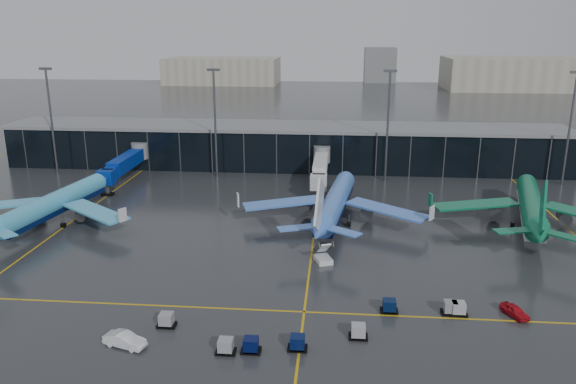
# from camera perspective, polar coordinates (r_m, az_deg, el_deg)

# --- Properties ---
(ground) EXTENTS (600.00, 600.00, 0.00)m
(ground) POSITION_cam_1_polar(r_m,az_deg,el_deg) (86.85, -4.38, -7.07)
(ground) COLOR #282B2D
(ground) RESTS_ON ground
(terminal_pier) EXTENTS (142.00, 17.00, 10.70)m
(terminal_pier) POSITION_cam_1_polar(r_m,az_deg,el_deg) (144.15, -0.43, 4.75)
(terminal_pier) COLOR black
(terminal_pier) RESTS_ON ground
(jet_bridges) EXTENTS (94.00, 27.50, 7.20)m
(jet_bridges) POSITION_cam_1_polar(r_m,az_deg,el_deg) (134.27, -16.29, 2.83)
(jet_bridges) COLOR #595B60
(jet_bridges) RESTS_ON ground
(flood_masts) EXTENTS (203.00, 0.50, 25.50)m
(flood_masts) POSITION_cam_1_polar(r_m,az_deg,el_deg) (130.47, 1.26, 7.26)
(flood_masts) COLOR #595B60
(flood_masts) RESTS_ON ground
(distant_hangars) EXTENTS (260.00, 71.00, 22.00)m
(distant_hangars) POSITION_cam_1_polar(r_m,az_deg,el_deg) (351.44, 11.27, 11.88)
(distant_hangars) COLOR #B2AD99
(distant_hangars) RESTS_ON ground
(taxi_lines) EXTENTS (220.00, 120.00, 0.02)m
(taxi_lines) POSITION_cam_1_polar(r_m,az_deg,el_deg) (95.65, 2.60, -4.77)
(taxi_lines) COLOR gold
(taxi_lines) RESTS_ON ground
(airliner_arkefly) EXTENTS (40.01, 44.07, 12.13)m
(airliner_arkefly) POSITION_cam_1_polar(r_m,az_deg,el_deg) (109.83, -22.76, 0.08)
(airliner_arkefly) COLOR #43AEDC
(airliner_arkefly) RESTS_ON ground
(airliner_klm_near) EXTENTS (40.59, 44.83, 12.45)m
(airliner_klm_near) POSITION_cam_1_polar(r_m,az_deg,el_deg) (102.27, 4.88, 0.28)
(airliner_klm_near) COLOR #447ADF
(airliner_klm_near) RESTS_ON ground
(airliner_aer_lingus) EXTENTS (44.77, 48.37, 12.54)m
(airliner_aer_lingus) POSITION_cam_1_polar(r_m,az_deg,el_deg) (108.83, 23.59, -0.05)
(airliner_aer_lingus) COLOR #0C6A43
(airliner_aer_lingus) RESTS_ON ground
(baggage_carts) EXTENTS (37.62, 12.68, 1.70)m
(baggage_carts) POSITION_cam_1_polar(r_m,az_deg,el_deg) (68.01, 4.11, -13.40)
(baggage_carts) COLOR black
(baggage_carts) RESTS_ON ground
(mobile_airstair) EXTENTS (3.15, 3.76, 3.45)m
(mobile_airstair) POSITION_cam_1_polar(r_m,az_deg,el_deg) (86.37, 3.60, -6.63)
(mobile_airstair) COLOR silver
(mobile_airstair) RESTS_ON ground
(service_van_red) EXTENTS (3.30, 4.42, 1.40)m
(service_van_red) POSITION_cam_1_polar(r_m,az_deg,el_deg) (76.52, 22.04, -11.12)
(service_van_red) COLOR #B50D19
(service_van_red) RESTS_ON ground
(service_van_white) EXTENTS (5.29, 3.09, 1.65)m
(service_van_white) POSITION_cam_1_polar(r_m,az_deg,el_deg) (67.58, -16.25, -14.22)
(service_van_white) COLOR white
(service_van_white) RESTS_ON ground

